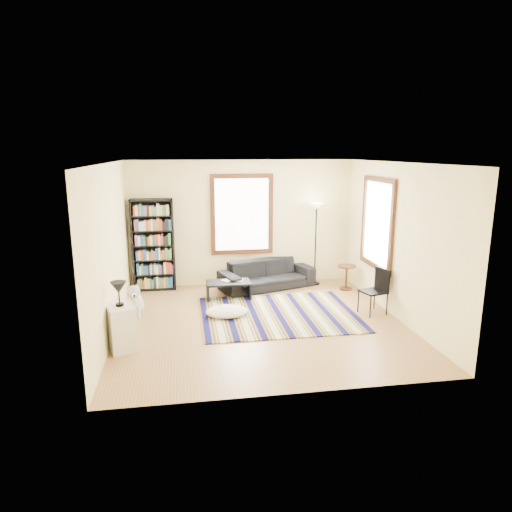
{
  "coord_description": "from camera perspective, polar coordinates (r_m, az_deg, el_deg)",
  "views": [
    {
      "loc": [
        -1.31,
        -7.57,
        3.0
      ],
      "look_at": [
        0.0,
        0.5,
        1.1
      ],
      "focal_mm": 32.0,
      "sensor_mm": 36.0,
      "label": 1
    }
  ],
  "objects": [
    {
      "name": "dog",
      "position": [
        8.79,
        -15.13,
        -5.21
      ],
      "size": [
        0.55,
        0.69,
        0.62
      ],
      "primitive_type": null,
      "rotation": [
        0.0,
        0.0,
        0.19
      ],
      "color": "silver",
      "rests_on": "floor"
    },
    {
      "name": "sofa",
      "position": [
        10.15,
        1.37,
        -2.31
      ],
      "size": [
        1.43,
        2.24,
        0.61
      ],
      "primitive_type": "imported",
      "rotation": [
        0.0,
        0.0,
        0.32
      ],
      "color": "black",
      "rests_on": "floor"
    },
    {
      "name": "floor_lamp",
      "position": [
        10.36,
        7.44,
        1.45
      ],
      "size": [
        0.3,
        0.3,
        1.86
      ],
      "primitive_type": null,
      "rotation": [
        0.0,
        0.0,
        0.01
      ],
      "color": "black",
      "rests_on": "floor"
    },
    {
      "name": "book_a",
      "position": [
        9.41,
        -4.08,
        -3.18
      ],
      "size": [
        0.25,
        0.24,
        0.02
      ],
      "primitive_type": "imported",
      "rotation": [
        0.0,
        0.0,
        0.6
      ],
      "color": "beige",
      "rests_on": "coffee_table"
    },
    {
      "name": "window_back",
      "position": [
        10.22,
        -1.77,
        5.2
      ],
      "size": [
        1.2,
        0.06,
        1.6
      ],
      "primitive_type": "cube",
      "color": "white",
      "rests_on": "wall_back"
    },
    {
      "name": "ceiling",
      "position": [
        7.69,
        0.61,
        11.96
      ],
      "size": [
        5.0,
        5.0,
        0.1
      ],
      "primitive_type": "cube",
      "color": "white",
      "rests_on": "floor"
    },
    {
      "name": "window_right",
      "position": [
        9.29,
        14.94,
        3.97
      ],
      "size": [
        0.06,
        1.2,
        1.6
      ],
      "primitive_type": "cube",
      "color": "white",
      "rests_on": "wall_right"
    },
    {
      "name": "rug",
      "position": [
        8.62,
        2.8,
        -7.23
      ],
      "size": [
        2.9,
        2.32,
        0.02
      ],
      "primitive_type": "cube",
      "color": "#0D0E45",
      "rests_on": "floor"
    },
    {
      "name": "wall_front",
      "position": [
        5.43,
        5.17,
        -4.11
      ],
      "size": [
        5.0,
        0.1,
        2.8
      ],
      "primitive_type": "cube",
      "color": "#F8E1A7",
      "rests_on": "floor"
    },
    {
      "name": "white_cabinet",
      "position": [
        7.37,
        -16.48,
        -8.57
      ],
      "size": [
        0.53,
        0.6,
        0.7
      ],
      "primitive_type": "cube",
      "rotation": [
        0.0,
        0.0,
        0.35
      ],
      "color": "silver",
      "rests_on": "floor"
    },
    {
      "name": "wall_left",
      "position": [
        7.84,
        -18.12,
        0.64
      ],
      "size": [
        0.1,
        5.0,
        2.8
      ],
      "primitive_type": "cube",
      "color": "#F8E1A7",
      "rests_on": "floor"
    },
    {
      "name": "book_b",
      "position": [
        9.48,
        -2.6,
        -3.04
      ],
      "size": [
        0.2,
        0.25,
        0.02
      ],
      "primitive_type": "imported",
      "rotation": [
        0.0,
        0.0,
        -0.25
      ],
      "color": "beige",
      "rests_on": "coffee_table"
    },
    {
      "name": "wall_right",
      "position": [
        8.65,
        17.49,
        1.81
      ],
      "size": [
        0.1,
        5.0,
        2.8
      ],
      "primitive_type": "cube",
      "color": "#F8E1A7",
      "rests_on": "floor"
    },
    {
      "name": "floor_cushion",
      "position": [
        8.49,
        -3.68,
        -6.93
      ],
      "size": [
        0.95,
        0.85,
        0.19
      ],
      "primitive_type": "ellipsoid",
      "rotation": [
        0.0,
        0.0,
        0.42
      ],
      "color": "silver",
      "rests_on": "floor"
    },
    {
      "name": "wall_back",
      "position": [
        10.33,
        -1.82,
        4.17
      ],
      "size": [
        5.0,
        0.1,
        2.8
      ],
      "primitive_type": "cube",
      "color": "#F8E1A7",
      "rests_on": "floor"
    },
    {
      "name": "table_lamp",
      "position": [
        7.19,
        -16.76,
        -4.56
      ],
      "size": [
        0.31,
        0.31,
        0.38
      ],
      "primitive_type": null,
      "rotation": [
        0.0,
        0.0,
        -0.36
      ],
      "color": "black",
      "rests_on": "white_cabinet"
    },
    {
      "name": "bookshelf",
      "position": [
        10.11,
        -12.71,
        1.35
      ],
      "size": [
        0.9,
        0.3,
        2.0
      ],
      "primitive_type": "cube",
      "color": "black",
      "rests_on": "floor"
    },
    {
      "name": "side_table",
      "position": [
        10.23,
        11.22,
        -2.65
      ],
      "size": [
        0.45,
        0.45,
        0.54
      ],
      "primitive_type": "cylinder",
      "rotation": [
        0.0,
        0.0,
        0.13
      ],
      "color": "#442711",
      "rests_on": "floor"
    },
    {
      "name": "folding_chair",
      "position": [
        8.8,
        14.43,
        -4.33
      ],
      "size": [
        0.51,
        0.5,
        0.86
      ],
      "primitive_type": "cube",
      "rotation": [
        0.0,
        0.0,
        0.27
      ],
      "color": "black",
      "rests_on": "floor"
    },
    {
      "name": "coffee_table",
      "position": [
        9.48,
        -3.45,
        -4.26
      ],
      "size": [
        0.95,
        0.61,
        0.36
      ],
      "primitive_type": "cube",
      "rotation": [
        0.0,
        0.0,
        0.12
      ],
      "color": "black",
      "rests_on": "floor"
    },
    {
      "name": "floor",
      "position": [
        8.27,
        0.56,
        -8.57
      ],
      "size": [
        5.0,
        5.0,
        0.1
      ],
      "primitive_type": "cube",
      "color": "#A07949",
      "rests_on": "ground"
    }
  ]
}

